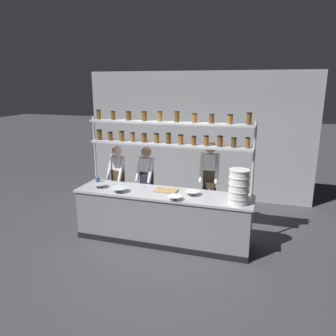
# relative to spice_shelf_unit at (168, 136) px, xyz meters

# --- Properties ---
(ground_plane) EXTENTS (40.00, 40.00, 0.00)m
(ground_plane) POSITION_rel_spice_shelf_unit_xyz_m (0.00, -0.33, -1.87)
(ground_plane) COLOR #3D3D42
(back_wall) EXTENTS (5.56, 0.12, 3.07)m
(back_wall) POSITION_rel_spice_shelf_unit_xyz_m (0.00, 2.30, -0.34)
(back_wall) COLOR #939399
(back_wall) RESTS_ON ground_plane
(prep_counter) EXTENTS (3.16, 0.76, 0.92)m
(prep_counter) POSITION_rel_spice_shelf_unit_xyz_m (0.00, -0.33, -1.41)
(prep_counter) COLOR gray
(prep_counter) RESTS_ON ground_plane
(spice_shelf_unit) EXTENTS (3.04, 0.28, 2.33)m
(spice_shelf_unit) POSITION_rel_spice_shelf_unit_xyz_m (0.00, 0.00, 0.00)
(spice_shelf_unit) COLOR #ADAFB5
(spice_shelf_unit) RESTS_ON ground_plane
(chef_left) EXTENTS (0.40, 0.33, 1.57)m
(chef_left) POSITION_rel_spice_shelf_unit_xyz_m (-1.19, 0.32, -0.98)
(chef_left) COLOR black
(chef_left) RESTS_ON ground_plane
(chef_center) EXTENTS (0.40, 0.33, 1.58)m
(chef_center) POSITION_rel_spice_shelf_unit_xyz_m (-0.57, 0.36, -0.97)
(chef_center) COLOR black
(chef_center) RESTS_ON ground_plane
(chef_right) EXTENTS (0.37, 0.31, 1.75)m
(chef_right) POSITION_rel_spice_shelf_unit_xyz_m (0.69, 0.40, -0.85)
(chef_right) COLOR black
(chef_right) RESTS_ON ground_plane
(container_stack) EXTENTS (0.33, 0.33, 0.57)m
(container_stack) POSITION_rel_spice_shelf_unit_xyz_m (1.32, -0.49, -0.67)
(container_stack) COLOR white
(container_stack) RESTS_ON prep_counter
(cutting_board) EXTENTS (0.40, 0.26, 0.02)m
(cutting_board) POSITION_rel_spice_shelf_unit_xyz_m (0.04, -0.25, -0.94)
(cutting_board) COLOR #A88456
(cutting_board) RESTS_ON prep_counter
(prep_bowl_near_left) EXTENTS (0.25, 0.25, 0.07)m
(prep_bowl_near_left) POSITION_rel_spice_shelf_unit_xyz_m (-1.19, -0.40, -0.92)
(prep_bowl_near_left) COLOR #B2B7BC
(prep_bowl_near_left) RESTS_ON prep_counter
(prep_bowl_center_front) EXTENTS (0.29, 0.29, 0.08)m
(prep_bowl_center_front) POSITION_rel_spice_shelf_unit_xyz_m (-0.74, -0.54, -0.91)
(prep_bowl_center_front) COLOR silver
(prep_bowl_center_front) RESTS_ON prep_counter
(prep_bowl_center_back) EXTENTS (0.26, 0.26, 0.07)m
(prep_bowl_center_back) POSITION_rel_spice_shelf_unit_xyz_m (0.53, -0.31, -0.92)
(prep_bowl_center_back) COLOR silver
(prep_bowl_center_back) RESTS_ON prep_counter
(prep_bowl_near_right) EXTENTS (0.25, 0.25, 0.07)m
(prep_bowl_near_right) POSITION_rel_spice_shelf_unit_xyz_m (0.31, -0.63, -0.92)
(prep_bowl_near_right) COLOR silver
(prep_bowl_near_right) RESTS_ON prep_counter
(serving_cup_front) EXTENTS (0.08, 0.08, 0.09)m
(serving_cup_front) POSITION_rel_spice_shelf_unit_xyz_m (-1.40, -0.12, -0.90)
(serving_cup_front) COLOR #334C70
(serving_cup_front) RESTS_ON prep_counter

